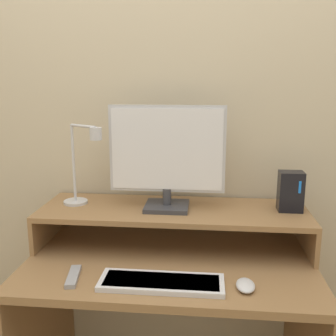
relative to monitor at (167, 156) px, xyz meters
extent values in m
cube|color=beige|center=(0.03, 0.22, 0.13)|extent=(6.00, 0.05, 2.50)
cube|color=olive|center=(0.03, -0.15, -0.40)|extent=(1.12, 0.66, 0.03)
cube|color=olive|center=(-0.52, -0.15, -0.77)|extent=(0.03, 0.66, 0.71)
cube|color=olive|center=(-0.53, 0.00, -0.32)|extent=(0.02, 0.36, 0.14)
cube|color=olive|center=(0.58, 0.00, -0.32)|extent=(0.02, 0.36, 0.14)
cube|color=olive|center=(0.03, 0.00, -0.24)|extent=(1.12, 0.36, 0.02)
cube|color=#38383D|center=(0.00, 0.00, -0.22)|extent=(0.18, 0.17, 0.02)
cylinder|color=#38383D|center=(0.00, 0.00, -0.17)|extent=(0.04, 0.04, 0.07)
cube|color=#B7B7BC|center=(0.00, 0.00, 0.03)|extent=(0.48, 0.02, 0.36)
cube|color=silver|center=(0.00, -0.01, 0.03)|extent=(0.45, 0.01, 0.33)
cylinder|color=silver|center=(-0.41, 0.03, -0.22)|extent=(0.10, 0.10, 0.01)
cylinder|color=silver|center=(-0.41, 0.03, -0.05)|extent=(0.01, 0.01, 0.33)
cylinder|color=silver|center=(-0.34, -0.01, 0.12)|extent=(0.13, 0.09, 0.01)
cylinder|color=silver|center=(-0.28, -0.05, 0.09)|extent=(0.05, 0.05, 0.05)
cube|color=black|center=(0.51, 0.02, -0.14)|extent=(0.10, 0.07, 0.17)
cube|color=#1972F2|center=(0.53, -0.02, -0.11)|extent=(0.01, 0.00, 0.05)
cube|color=silver|center=(0.02, -0.35, -0.38)|extent=(0.43, 0.14, 0.02)
cube|color=#AFAFB3|center=(0.02, -0.35, -0.37)|extent=(0.40, 0.11, 0.01)
ellipsoid|color=silver|center=(0.30, -0.34, -0.37)|extent=(0.06, 0.10, 0.03)
cube|color=#99999E|center=(-0.30, -0.33, -0.38)|extent=(0.06, 0.15, 0.02)
camera|label=1|loc=(0.16, -1.57, 0.30)|focal=42.00mm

